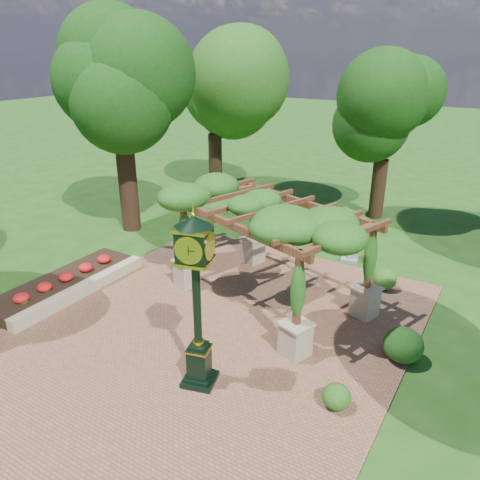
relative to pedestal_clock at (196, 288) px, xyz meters
The scene contains 13 objects.
ground 2.85m from the pedestal_clock, 137.54° to the left, with size 120.00×120.00×0.00m, color #1E4714.
brick_plaza 3.30m from the pedestal_clock, 117.58° to the left, with size 10.00×12.00×0.04m, color brown.
border_wall 6.22m from the pedestal_clock, 165.82° to the left, with size 0.35×5.00×0.40m, color #C6B793.
flower_bed 7.05m from the pedestal_clock, 167.71° to the left, with size 1.50×5.00×0.36m, color red.
pedestal_clock is the anchor object (origin of this frame).
pergola 4.29m from the pedestal_clock, 95.60° to the left, with size 6.42×5.06×3.53m.
sundial 8.69m from the pedestal_clock, 85.48° to the left, with size 0.72×0.72×1.10m.
shrub_front 3.82m from the pedestal_clock, 16.06° to the left, with size 0.63×0.63×0.57m, color #235117.
shrub_mid 5.43m from the pedestal_clock, 40.95° to the left, with size 0.98×0.98×0.88m, color #1C4914.
shrub_back 7.50m from the pedestal_clock, 70.74° to the left, with size 0.78×0.78×0.70m, color #2A5B1A.
tree_west_near 11.43m from the pedestal_clock, 142.00° to the left, with size 4.56×4.56×9.53m.
tree_west_far 16.00m from the pedestal_clock, 122.95° to the left, with size 4.65×4.65×7.99m.
tree_north 13.80m from the pedestal_clock, 89.76° to the left, with size 3.53×3.53×6.93m.
Camera 1 is at (6.43, -7.95, 7.28)m, focal length 35.00 mm.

